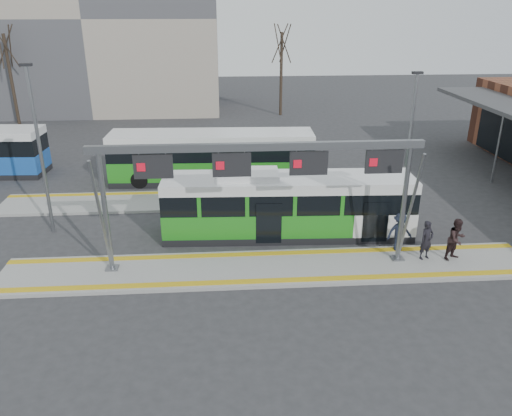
{
  "coord_description": "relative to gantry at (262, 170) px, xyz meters",
  "views": [
    {
      "loc": [
        -1.88,
        -18.13,
        10.24
      ],
      "look_at": [
        -0.37,
        3.0,
        1.56
      ],
      "focal_mm": 35.0,
      "sensor_mm": 36.0,
      "label": 1
    }
  ],
  "objects": [
    {
      "name": "ground",
      "position": [
        0.35,
        -0.25,
        -4.3
      ],
      "size": [
        120.0,
        120.0,
        0.0
      ],
      "primitive_type": "plane",
      "color": "#2D2D30",
      "rests_on": "ground"
    },
    {
      "name": "platform_main",
      "position": [
        0.35,
        -0.25,
        -4.22
      ],
      "size": [
        22.0,
        3.0,
        0.15
      ],
      "primitive_type": "cube",
      "color": "gray",
      "rests_on": "ground"
    },
    {
      "name": "platform_second",
      "position": [
        -3.65,
        7.75,
        -4.22
      ],
      "size": [
        20.0,
        3.0,
        0.15
      ],
      "primitive_type": "cube",
      "color": "gray",
      "rests_on": "ground"
    },
    {
      "name": "tactile_main",
      "position": [
        0.35,
        -0.25,
        -4.14
      ],
      "size": [
        22.0,
        2.65,
        0.02
      ],
      "color": "gold",
      "rests_on": "platform_main"
    },
    {
      "name": "tactile_second",
      "position": [
        -3.65,
        8.9,
        -4.14
      ],
      "size": [
        20.0,
        0.35,
        0.02
      ],
      "color": "gold",
      "rests_on": "platform_second"
    },
    {
      "name": "gantry",
      "position": [
        0.0,
        0.0,
        0.0
      ],
      "size": [
        13.0,
        1.68,
        5.2
      ],
      "color": "slate",
      "rests_on": "platform_main"
    },
    {
      "name": "apartment_block",
      "position": [
        -13.65,
        35.75,
        4.91
      ],
      "size": [
        24.5,
        12.5,
        18.4
      ],
      "color": "#A49889",
      "rests_on": "ground"
    },
    {
      "name": "hero_bus",
      "position": [
        1.48,
        3.14,
        -2.84
      ],
      "size": [
        11.67,
        2.92,
        3.19
      ],
      "rotation": [
        0.0,
        0.0,
        -0.04
      ],
      "color": "black",
      "rests_on": "ground"
    },
    {
      "name": "bg_bus_green",
      "position": [
        -2.12,
        11.24,
        -2.78
      ],
      "size": [
        12.4,
        3.07,
        3.08
      ],
      "rotation": [
        0.0,
        0.0,
        -0.04
      ],
      "color": "black",
      "rests_on": "ground"
    },
    {
      "name": "passenger_a",
      "position": [
        7.01,
        0.01,
        -3.29
      ],
      "size": [
        0.73,
        0.61,
        1.71
      ],
      "primitive_type": "imported",
      "rotation": [
        0.0,
        0.0,
        0.37
      ],
      "color": "black",
      "rests_on": "platform_main"
    },
    {
      "name": "passenger_b",
      "position": [
        8.26,
        -0.11,
        -3.24
      ],
      "size": [
        1.1,
        1.0,
        1.83
      ],
      "primitive_type": "imported",
      "rotation": [
        0.0,
        0.0,
        0.44
      ],
      "color": "black",
      "rests_on": "platform_main"
    },
    {
      "name": "passenger_c",
      "position": [
        6.13,
        0.85,
        -3.27
      ],
      "size": [
        1.19,
        0.77,
        1.75
      ],
      "primitive_type": "imported",
      "rotation": [
        0.0,
        0.0,
        0.11
      ],
      "color": "#191F2E",
      "rests_on": "platform_main"
    },
    {
      "name": "tree_left",
      "position": [
        -2.98,
        32.21,
        2.8
      ],
      "size": [
        1.4,
        1.4,
        9.36
      ],
      "color": "#382B21",
      "rests_on": "ground"
    },
    {
      "name": "tree_mid",
      "position": [
        4.44,
        30.85,
        2.42
      ],
      "size": [
        1.4,
        1.4,
        8.86
      ],
      "color": "#382B21",
      "rests_on": "ground"
    },
    {
      "name": "tree_far",
      "position": [
        -20.05,
        28.49,
        2.49
      ],
      "size": [
        1.4,
        1.4,
        8.95
      ],
      "color": "#382B21",
      "rests_on": "ground"
    },
    {
      "name": "lamp_west",
      "position": [
        -9.77,
        4.24,
        -0.1
      ],
      "size": [
        0.5,
        0.25,
        7.91
      ],
      "color": "slate",
      "rests_on": "ground"
    },
    {
      "name": "lamp_east",
      "position": [
        7.76,
        5.08,
        -0.4
      ],
      "size": [
        0.5,
        0.25,
        7.32
      ],
      "color": "slate",
      "rests_on": "ground"
    }
  ]
}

